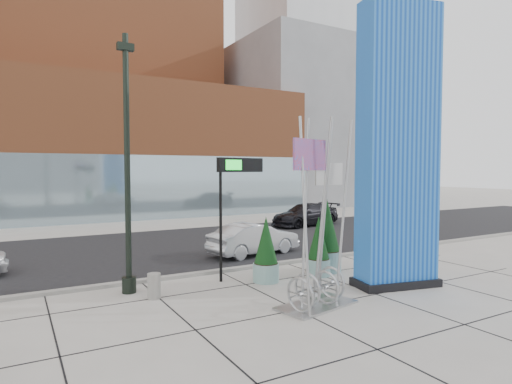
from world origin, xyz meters
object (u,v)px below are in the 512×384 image
overhead_street_sign (239,175)px  car_silver_mid (254,239)px  blue_pylon (398,152)px  public_art_sculpture (317,257)px  concrete_bollard (154,286)px  lamp_post (128,189)px

overhead_street_sign → car_silver_mid: size_ratio=0.98×
blue_pylon → public_art_sculpture: 4.75m
overhead_street_sign → car_silver_mid: 5.26m
blue_pylon → concrete_bollard: (-7.43, 2.60, -4.10)m
blue_pylon → car_silver_mid: bearing=114.9°
lamp_post → concrete_bollard: (0.51, -1.00, -2.91)m
blue_pylon → car_silver_mid: 8.01m
blue_pylon → overhead_street_sign: blue_pylon is taller
lamp_post → concrete_bollard: bearing=-63.1°
lamp_post → overhead_street_sign: bearing=-3.0°
blue_pylon → lamp_post: blue_pylon is taller
concrete_bollard → overhead_street_sign: 4.76m
blue_pylon → public_art_sculpture: bearing=-161.3°
blue_pylon → public_art_sculpture: size_ratio=1.73×
lamp_post → public_art_sculpture: lamp_post is taller
public_art_sculpture → concrete_bollard: bearing=130.2°
lamp_post → concrete_bollard: lamp_post is taller
public_art_sculpture → concrete_bollard: public_art_sculpture is taller
blue_pylon → public_art_sculpture: blue_pylon is taller
public_art_sculpture → overhead_street_sign: bearing=86.0°
blue_pylon → car_silver_mid: blue_pylon is taller
blue_pylon → concrete_bollard: blue_pylon is taller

